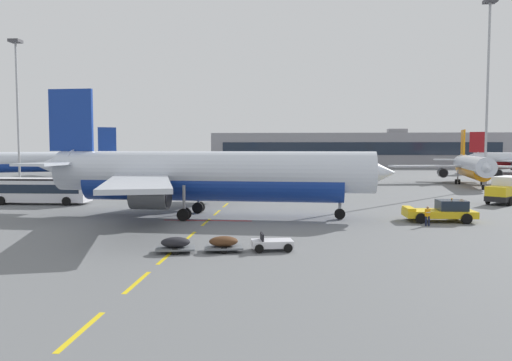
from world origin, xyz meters
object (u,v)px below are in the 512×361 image
airliner_far_right (49,161)px  airliner_mid_left (472,166)px  apron_light_mast_near (17,95)px  apron_shuttle_bus (37,189)px  apron_light_mast_far (488,74)px  pushback_tug (442,211)px  catering_truck (507,189)px  airliner_foreground (206,175)px  ground_crew_worker (428,215)px  baggage_train (224,243)px

airliner_far_right → airliner_mid_left: bearing=-9.1°
airliner_mid_left → apron_light_mast_near: bearing=-174.5°
airliner_far_right → apron_shuttle_bus: airliner_far_right is taller
airliner_far_right → apron_light_mast_far: bearing=-15.2°
apron_shuttle_bus → apron_light_mast_near: (-16.80, 25.96, 13.50)m
apron_shuttle_bus → apron_light_mast_near: bearing=122.9°
pushback_tug → catering_truck: size_ratio=0.88×
airliner_mid_left → apron_light_mast_far: bearing=-97.2°
apron_light_mast_far → apron_shuttle_bus: bearing=-157.6°
airliner_foreground → airliner_far_right: airliner_foreground is taller
airliner_far_right → catering_truck: size_ratio=4.26×
airliner_far_right → catering_truck: bearing=-28.8°
pushback_tug → airliner_foreground: bearing=176.4°
airliner_foreground → ground_crew_worker: bearing=-11.9°
pushback_tug → apron_light_mast_near: (-59.48, 36.31, 14.35)m
airliner_foreground → baggage_train: bearing=-76.1°
ground_crew_worker → catering_truck: bearing=52.2°
apron_light_mast_near → catering_truck: bearing=-16.7°
catering_truck → apron_light_mast_near: size_ratio=0.28×
airliner_foreground → baggage_train: airliner_foreground is taller
pushback_tug → baggage_train: 22.55m
pushback_tug → ground_crew_worker: size_ratio=3.64×
apron_light_mast_far → airliner_foreground: bearing=-138.7°
airliner_foreground → catering_truck: size_ratio=5.07×
pushback_tug → apron_shuttle_bus: size_ratio=0.50×
airliner_foreground → pushback_tug: (21.38, -1.36, -3.05)m
airliner_foreground → catering_truck: airliner_foreground is taller
airliner_foreground → apron_light_mast_near: bearing=137.5°
airliner_mid_left → apron_light_mast_far: size_ratio=0.97×
airliner_foreground → airliner_mid_left: airliner_foreground is taller
pushback_tug → baggage_train: pushback_tug is taller
pushback_tug → apron_shuttle_bus: (-42.68, 10.35, 0.85)m
apron_light_mast_far → airliner_far_right: bearing=164.8°
airliner_mid_left → airliner_far_right: (-82.35, 13.13, 0.33)m
pushback_tug → airliner_mid_left: bearing=67.9°
airliner_mid_left → apron_light_mast_far: 17.08m
baggage_train → airliner_foreground: bearing=103.9°
airliner_far_right → apron_light_mast_near: 24.21m
baggage_train → apron_light_mast_near: (-41.94, 50.48, 14.73)m
airliner_far_right → apron_light_mast_far: size_ratio=1.01×
apron_shuttle_bus → ground_crew_worker: size_ratio=7.28×
baggage_train → catering_truck: bearing=44.8°
apron_light_mast_near → apron_light_mast_far: 76.18m
airliner_far_right → ground_crew_worker: bearing=-43.6°
airliner_foreground → apron_light_mast_near: apron_light_mast_near is taller
baggage_train → airliner_mid_left: bearing=58.6°
pushback_tug → baggage_train: size_ratio=0.69×
pushback_tug → apron_light_mast_near: bearing=148.6°
airliner_far_right → apron_shuttle_bus: (21.89, -46.52, -1.78)m
baggage_train → ground_crew_worker: bearing=36.2°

